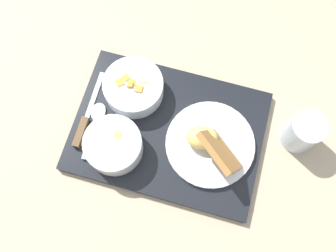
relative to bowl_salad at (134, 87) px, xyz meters
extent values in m
plane|color=tan|center=(0.11, -0.06, -0.05)|extent=(4.00, 4.00, 0.00)
cube|color=black|center=(0.11, -0.06, -0.04)|extent=(0.47, 0.35, 0.02)
cylinder|color=silver|center=(0.00, 0.00, 0.00)|extent=(0.14, 0.14, 0.05)
torus|color=silver|center=(0.00, 0.00, 0.02)|extent=(0.14, 0.14, 0.01)
cylinder|color=#9EC67A|center=(0.00, 0.00, 0.01)|extent=(0.05, 0.05, 0.02)
cylinder|color=#9EC67A|center=(0.02, -0.01, 0.01)|extent=(0.05, 0.05, 0.02)
cylinder|color=#9EC67A|center=(0.00, -0.02, 0.01)|extent=(0.05, 0.04, 0.01)
cylinder|color=#9EC67A|center=(-0.02, 0.02, 0.01)|extent=(0.06, 0.06, 0.02)
cylinder|color=#9EC67A|center=(0.00, 0.01, 0.01)|extent=(0.06, 0.06, 0.02)
cylinder|color=#9EC67A|center=(0.03, 0.00, 0.02)|extent=(0.06, 0.06, 0.02)
cube|color=orange|center=(0.00, -0.01, 0.02)|extent=(0.02, 0.02, 0.02)
cube|color=orange|center=(0.00, 0.00, 0.02)|extent=(0.02, 0.02, 0.01)
cube|color=orange|center=(-0.03, -0.01, 0.02)|extent=(0.03, 0.03, 0.01)
cube|color=orange|center=(-0.02, 0.01, 0.02)|extent=(0.02, 0.02, 0.01)
cube|color=orange|center=(0.02, -0.01, 0.02)|extent=(0.02, 0.02, 0.01)
cylinder|color=silver|center=(0.01, -0.15, 0.00)|extent=(0.13, 0.13, 0.06)
torus|color=silver|center=(0.01, -0.15, 0.03)|extent=(0.13, 0.13, 0.01)
cylinder|color=#C67F3D|center=(0.01, -0.15, 0.01)|extent=(0.11, 0.11, 0.04)
cube|color=#E5A356|center=(0.02, -0.13, 0.02)|extent=(0.02, 0.02, 0.01)
cylinder|color=silver|center=(0.21, -0.06, -0.02)|extent=(0.21, 0.21, 0.01)
ellipsoid|color=#EFC666|center=(0.19, -0.06, 0.01)|extent=(0.08, 0.07, 0.04)
cube|color=#A37038|center=(0.24, -0.08, 0.01)|extent=(0.13, 0.12, 0.10)
cube|color=silver|center=(-0.09, -0.04, -0.03)|extent=(0.02, 0.13, 0.00)
cube|color=#51381E|center=(-0.08, -0.14, -0.02)|extent=(0.02, 0.07, 0.02)
ellipsoid|color=silver|center=(-0.06, -0.08, -0.02)|extent=(0.04, 0.05, 0.01)
cube|color=silver|center=(-0.05, -0.15, -0.02)|extent=(0.02, 0.10, 0.01)
cylinder|color=silver|center=(0.40, 0.03, 0.00)|extent=(0.08, 0.08, 0.10)
cylinder|color=silver|center=(0.40, 0.03, -0.02)|extent=(0.07, 0.07, 0.06)
camera|label=1|loc=(0.20, -0.29, 0.77)|focal=38.00mm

